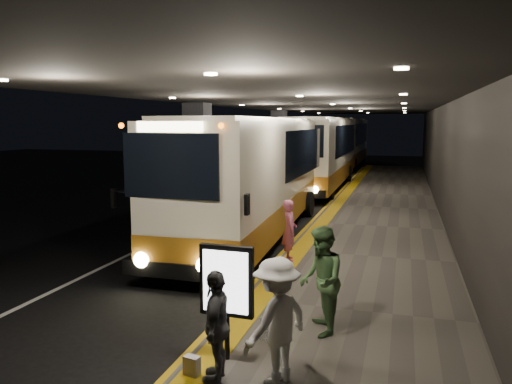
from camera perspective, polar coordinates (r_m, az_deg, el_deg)
The scene contains 19 objects.
ground at distance 14.18m, azimuth -7.29°, elevation -7.32°, with size 90.00×90.00×0.00m, color black.
lane_line_white at distance 19.34m, azimuth -6.19°, elevation -3.15°, with size 0.12×50.00×0.01m, color silver.
kerb_stripe_yellow at distance 18.17m, azimuth 6.00°, elevation -3.87°, with size 0.18×50.00×0.01m, color gold.
sidewalk at distance 17.89m, azimuth 13.60°, elevation -4.02°, with size 4.50×50.00×0.15m, color #514C44.
tactile_strip at distance 18.06m, azimuth 7.57°, elevation -3.49°, with size 0.50×50.00×0.01m, color gold.
terminal_wall at distance 17.56m, azimuth 21.29°, elevation 5.08°, with size 0.10×50.00×6.00m, color black.
support_columns at distance 18.01m, azimuth -6.65°, elevation 3.07°, with size 0.80×24.80×4.40m.
canopy at distance 17.78m, azimuth 6.70°, elevation 10.75°, with size 9.00×50.00×0.40m, color black.
coach_main at distance 16.21m, azimuth -0.37°, elevation 1.16°, with size 3.03×12.13×3.75m.
coach_second at distance 28.23m, azimuth 7.39°, elevation 4.12°, with size 2.69×12.30×3.86m.
coach_third at distance 42.46m, azimuth 10.16°, elevation 5.38°, with size 2.68×12.47×3.92m.
passenger_boarding at distance 13.00m, azimuth 3.85°, elevation -4.37°, with size 0.58×0.38×1.60m, color #C35B7A.
passenger_waiting_green at distance 8.62m, azimuth 7.44°, elevation -9.99°, with size 0.90×0.56×1.85m, color #446A3B.
passenger_waiting_white at distance 7.06m, azimuth 2.39°, elevation -14.47°, with size 1.14×0.53×1.77m, color silver.
passenger_waiting_grey at distance 7.17m, azimuth -4.50°, elevation -14.95°, with size 0.92×0.47×1.58m, color #45454A.
bag_polka at distance 8.52m, azimuth 1.53°, elevation -15.45°, with size 0.31×0.13×0.38m, color black.
bag_plain at distance 7.56m, azimuth -7.34°, elevation -19.12°, with size 0.23×0.13×0.29m, color beige.
info_sign at distance 7.57m, azimuth -3.39°, elevation -10.37°, with size 0.84×0.15×1.77m.
stanchion_post at distance 9.48m, azimuth -1.68°, elevation -10.52°, with size 0.05×0.05×1.14m, color black.
Camera 1 is at (5.58, -12.49, 3.73)m, focal length 35.00 mm.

